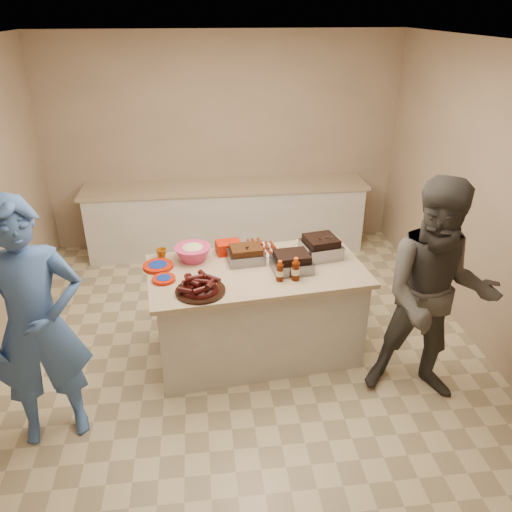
{
  "coord_description": "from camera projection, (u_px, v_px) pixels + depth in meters",
  "views": [
    {
      "loc": [
        -0.33,
        -3.85,
        2.95
      ],
      "look_at": [
        0.13,
        0.0,
        0.99
      ],
      "focal_mm": 35.0,
      "sensor_mm": 36.0,
      "label": 1
    }
  ],
  "objects": [
    {
      "name": "island",
      "position": [
        257.0,
        351.0,
        4.75
      ],
      "size": [
        1.97,
        1.18,
        0.89
      ],
      "primitive_type": null,
      "rotation": [
        0.0,
        0.0,
        0.11
      ],
      "color": "beige",
      "rests_on": "ground"
    },
    {
      "name": "mac_cheese_dish",
      "position": [
        315.0,
        248.0,
        4.71
      ],
      "size": [
        0.33,
        0.26,
        0.08
      ],
      "primitive_type": "cube",
      "rotation": [
        0.0,
        0.0,
        0.14
      ],
      "color": "orange",
      "rests_on": "island"
    },
    {
      "name": "rib_platter",
      "position": [
        201.0,
        292.0,
        4.0
      ],
      "size": [
        0.5,
        0.5,
        0.16
      ],
      "primitive_type": null,
      "rotation": [
        0.0,
        0.0,
        0.27
      ],
      "color": "#3C0A09",
      "rests_on": "island"
    },
    {
      "name": "basket_stack",
      "position": [
        228.0,
        253.0,
        4.63
      ],
      "size": [
        0.25,
        0.2,
        0.11
      ],
      "primitive_type": "cube",
      "rotation": [
        0.0,
        0.0,
        0.16
      ],
      "color": "#AA1804",
      "rests_on": "island"
    },
    {
      "name": "coleslaw_bowl",
      "position": [
        193.0,
        260.0,
        4.5
      ],
      "size": [
        0.36,
        0.36,
        0.23
      ],
      "primitive_type": null,
      "rotation": [
        0.0,
        0.0,
        0.11
      ],
      "color": "#CB2F63",
      "rests_on": "island"
    },
    {
      "name": "sauce_bowl",
      "position": [
        240.0,
        260.0,
        4.5
      ],
      "size": [
        0.16,
        0.06,
        0.15
      ],
      "primitive_type": "imported",
      "rotation": [
        0.0,
        0.0,
        0.11
      ],
      "color": "silver",
      "rests_on": "island"
    },
    {
      "name": "roasting_pan",
      "position": [
        320.0,
        256.0,
        4.57
      ],
      "size": [
        0.37,
        0.37,
        0.13
      ],
      "primitive_type": "cube",
      "rotation": [
        0.0,
        0.0,
        0.19
      ],
      "color": "gray",
      "rests_on": "island"
    },
    {
      "name": "guest_gray",
      "position": [
        418.0,
        390.0,
        4.27
      ],
      "size": [
        1.42,
        2.07,
        0.71
      ],
      "primitive_type": "imported",
      "rotation": [
        0.0,
        0.0,
        -0.29
      ],
      "color": "#4A4743",
      "rests_on": "ground"
    },
    {
      "name": "plate_stack_small",
      "position": [
        164.0,
        281.0,
        4.16
      ],
      "size": [
        0.21,
        0.21,
        0.03
      ],
      "primitive_type": "cylinder",
      "rotation": [
        0.0,
        0.0,
        0.11
      ],
      "color": "#AA1804",
      "rests_on": "island"
    },
    {
      "name": "bbq_bottle_a",
      "position": [
        280.0,
        280.0,
        4.16
      ],
      "size": [
        0.07,
        0.07,
        0.18
      ],
      "primitive_type": "cylinder",
      "rotation": [
        0.0,
        0.0,
        0.11
      ],
      "color": "#431302",
      "rests_on": "island"
    },
    {
      "name": "plate_stack_large",
      "position": [
        158.0,
        268.0,
        4.36
      ],
      "size": [
        0.29,
        0.29,
        0.03
      ],
      "primitive_type": "cylinder",
      "rotation": [
        0.0,
        0.0,
        0.11
      ],
      "color": "#AA1804",
      "rests_on": "island"
    },
    {
      "name": "pulled_pork_tray",
      "position": [
        246.0,
        262.0,
        4.46
      ],
      "size": [
        0.34,
        0.27,
        0.1
      ],
      "primitive_type": "cube",
      "rotation": [
        0.0,
        0.0,
        0.11
      ],
      "color": "#47230F",
      "rests_on": "island"
    },
    {
      "name": "guest_blue",
      "position": [
        61.0,
        428.0,
        3.88
      ],
      "size": [
        1.12,
        2.01,
        0.46
      ],
      "primitive_type": "imported",
      "rotation": [
        0.0,
        0.0,
        0.23
      ],
      "color": "#3F65AC",
      "rests_on": "ground"
    },
    {
      "name": "plastic_cup",
      "position": [
        162.0,
        258.0,
        4.53
      ],
      "size": [
        0.1,
        0.1,
        0.1
      ],
      "primitive_type": "imported",
      "rotation": [
        0.0,
        0.0,
        0.11
      ],
      "color": "#914D08",
      "rests_on": "island"
    },
    {
      "name": "brisket_tray",
      "position": [
        291.0,
        270.0,
        4.33
      ],
      "size": [
        0.36,
        0.31,
        0.1
      ],
      "primitive_type": "cube",
      "rotation": [
        0.0,
        0.0,
        0.09
      ],
      "color": "black",
      "rests_on": "island"
    },
    {
      "name": "room",
      "position": [
        243.0,
        349.0,
        4.78
      ],
      "size": [
        4.5,
        5.0,
        2.7
      ],
      "primitive_type": null,
      "color": "tan",
      "rests_on": "ground"
    },
    {
      "name": "sausage_plate",
      "position": [
        261.0,
        251.0,
        4.66
      ],
      "size": [
        0.37,
        0.37,
        0.06
      ],
      "primitive_type": "cylinder",
      "rotation": [
        0.0,
        0.0,
        0.11
      ],
      "color": "silver",
      "rests_on": "island"
    },
    {
      "name": "bbq_bottle_b",
      "position": [
        295.0,
        280.0,
        4.18
      ],
      "size": [
        0.08,
        0.08,
        0.2
      ],
      "primitive_type": "cylinder",
      "rotation": [
        0.0,
        0.0,
        0.11
      ],
      "color": "#431302",
      "rests_on": "island"
    },
    {
      "name": "mustard_bottle",
      "position": [
        237.0,
        260.0,
        4.5
      ],
      "size": [
        0.05,
        0.05,
        0.12
      ],
      "primitive_type": "cylinder",
      "rotation": [
        0.0,
        0.0,
        0.11
      ],
      "color": "yellow",
      "rests_on": "island"
    },
    {
      "name": "back_counter",
      "position": [
        227.0,
        218.0,
        6.52
      ],
      "size": [
        3.6,
        0.64,
        0.9
      ],
      "primitive_type": null,
      "color": "beige",
      "rests_on": "ground"
    }
  ]
}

